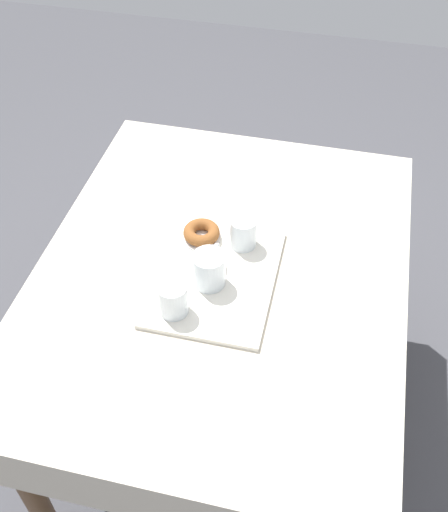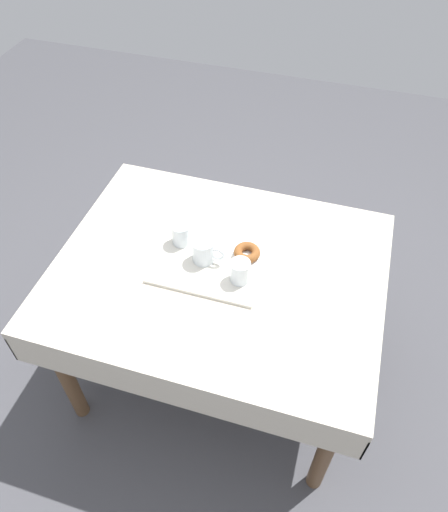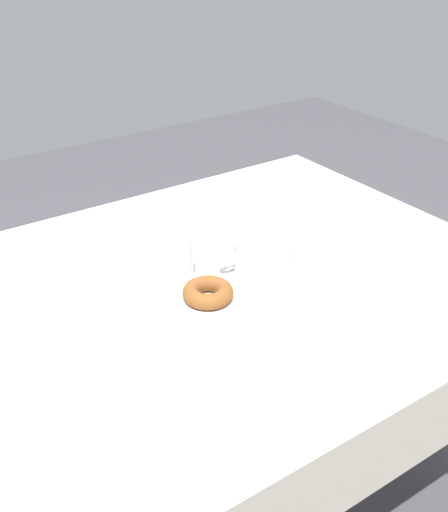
{
  "view_description": "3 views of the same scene",
  "coord_description": "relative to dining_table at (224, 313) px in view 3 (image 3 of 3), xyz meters",
  "views": [
    {
      "loc": [
        1.11,
        0.27,
        1.96
      ],
      "look_at": [
        -0.02,
        0.0,
        0.78
      ],
      "focal_mm": 42.87,
      "sensor_mm": 36.0,
      "label": 1
    },
    {
      "loc": [
        -0.38,
        1.17,
        2.16
      ],
      "look_at": [
        -0.01,
        -0.02,
        0.79
      ],
      "focal_mm": 34.18,
      "sensor_mm": 36.0,
      "label": 2
    },
    {
      "loc": [
        -0.67,
        -0.98,
        1.46
      ],
      "look_at": [
        -0.01,
        -0.01,
        0.8
      ],
      "focal_mm": 44.29,
      "sensor_mm": 36.0,
      "label": 3
    }
  ],
  "objects": [
    {
      "name": "tea_mug_left",
      "position": [
        0.06,
        -0.02,
        0.15
      ],
      "size": [
        0.13,
        0.09,
        0.1
      ],
      "color": "white",
      "rests_on": "serving_tray"
    },
    {
      "name": "serving_tray",
      "position": [
        0.04,
        -0.01,
        0.1
      ],
      "size": [
        0.42,
        0.32,
        0.01
      ],
      "primitive_type": "cube",
      "color": "silver",
      "rests_on": "dining_table"
    },
    {
      "name": "ground_plane",
      "position": [
        0.0,
        0.0,
        -0.64
      ],
      "size": [
        6.0,
        6.0,
        0.0
      ],
      "primitive_type": "plane",
      "color": "#47474C"
    },
    {
      "name": "dining_table",
      "position": [
        0.0,
        0.0,
        0.0
      ],
      "size": [
        1.27,
        1.0,
        0.74
      ],
      "color": "beige",
      "rests_on": "ground"
    },
    {
      "name": "water_glass_near",
      "position": [
        0.18,
        -0.08,
        0.15
      ],
      "size": [
        0.08,
        0.08,
        0.09
      ],
      "color": "white",
      "rests_on": "serving_tray"
    },
    {
      "name": "donut_plate_left",
      "position": [
        -0.09,
        -0.08,
        0.11
      ],
      "size": [
        0.11,
        0.11,
        0.01
      ],
      "primitive_type": "cylinder",
      "color": "white",
      "rests_on": "serving_tray"
    },
    {
      "name": "sugar_donut_left",
      "position": [
        -0.09,
        -0.08,
        0.13
      ],
      "size": [
        0.1,
        0.1,
        0.03
      ],
      "primitive_type": "torus",
      "color": "brown",
      "rests_on": "donut_plate_left"
    },
    {
      "name": "water_glass_far",
      "position": [
        -0.1,
        0.04,
        0.15
      ],
      "size": [
        0.08,
        0.08,
        0.09
      ],
      "color": "white",
      "rests_on": "serving_tray"
    }
  ]
}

